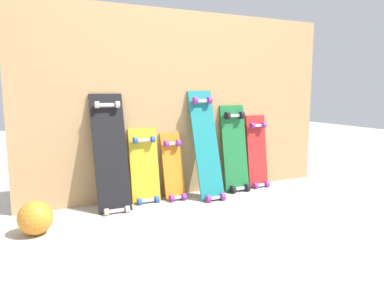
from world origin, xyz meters
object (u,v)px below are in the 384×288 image
object	(u,v)px
skateboard_black	(111,157)
skateboard_orange	(173,171)
skateboard_teal	(207,149)
skateboard_red	(257,155)
skateboard_green	(235,152)
rubber_ball	(35,218)
skateboard_yellow	(145,170)

from	to	relation	value
skateboard_black	skateboard_orange	size ratio (longest dim) A/B	1.54
skateboard_orange	skateboard_teal	xyz separation A→B (m)	(0.26, -0.07, 0.17)
skateboard_teal	skateboard_red	bearing A→B (deg)	9.68
skateboard_teal	skateboard_red	distance (m)	0.58
skateboard_green	rubber_ball	world-z (taller)	skateboard_green
skateboard_yellow	skateboard_teal	size ratio (longest dim) A/B	0.69
skateboard_red	skateboard_orange	bearing A→B (deg)	-178.02
skateboard_yellow	skateboard_green	xyz separation A→B (m)	(0.80, -0.02, 0.08)
rubber_ball	skateboard_teal	bearing A→B (deg)	11.74
skateboard_yellow	skateboard_green	bearing A→B (deg)	-1.31
skateboard_black	skateboard_teal	world-z (taller)	skateboard_teal
skateboard_green	skateboard_black	bearing A→B (deg)	-177.31
skateboard_orange	skateboard_green	world-z (taller)	skateboard_green
skateboard_green	skateboard_red	distance (m)	0.25
skateboard_black	skateboard_green	size ratio (longest dim) A/B	1.15
skateboard_red	skateboard_green	bearing A→B (deg)	-174.54
skateboard_teal	rubber_ball	xyz separation A→B (m)	(-1.29, -0.27, -0.29)
skateboard_yellow	skateboard_orange	size ratio (longest dim) A/B	1.08
skateboard_orange	skateboard_teal	bearing A→B (deg)	-14.32
skateboard_yellow	skateboard_orange	distance (m)	0.23
skateboard_black	rubber_ball	xyz separation A→B (m)	(-0.53, -0.29, -0.28)
skateboard_yellow	skateboard_green	distance (m)	0.81
skateboard_yellow	rubber_ball	distance (m)	0.89
skateboard_yellow	rubber_ball	world-z (taller)	skateboard_yellow
skateboard_teal	skateboard_red	world-z (taller)	skateboard_teal
skateboard_yellow	skateboard_green	world-z (taller)	skateboard_green
skateboard_yellow	skateboard_red	bearing A→B (deg)	0.28
skateboard_black	skateboard_green	distance (m)	1.08
skateboard_black	skateboard_teal	xyz separation A→B (m)	(0.76, -0.02, 0.01)
skateboard_teal	rubber_ball	distance (m)	1.35
skateboard_orange	skateboard_red	size ratio (longest dim) A/B	0.84
skateboard_red	rubber_ball	world-z (taller)	skateboard_red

